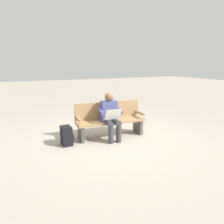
# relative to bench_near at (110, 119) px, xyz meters

# --- Properties ---
(ground_plane) EXTENTS (40.00, 40.00, 0.00)m
(ground_plane) POSITION_rel_bench_near_xyz_m (0.00, 0.07, -0.46)
(ground_plane) COLOR #A89E8E
(bench_near) EXTENTS (1.83, 0.61, 0.90)m
(bench_near) POSITION_rel_bench_near_xyz_m (0.00, 0.00, 0.00)
(bench_near) COLOR #9E7A51
(bench_near) RESTS_ON ground
(person_seated) EXTENTS (0.59, 0.59, 1.18)m
(person_seated) POSITION_rel_bench_near_xyz_m (0.09, 0.23, 0.17)
(person_seated) COLOR #474C84
(person_seated) RESTS_ON ground
(backpack) EXTENTS (0.27, 0.33, 0.45)m
(backpack) POSITION_rel_bench_near_xyz_m (1.19, 0.14, -0.24)
(backpack) COLOR black
(backpack) RESTS_ON ground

